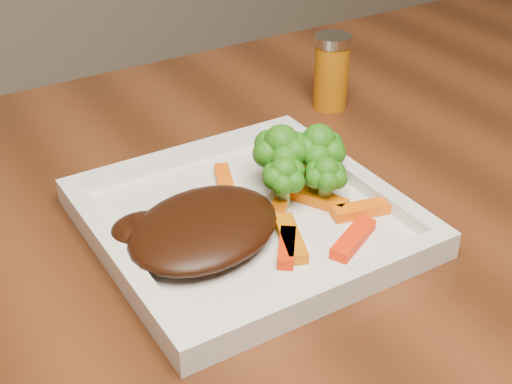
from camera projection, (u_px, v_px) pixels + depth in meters
plate at (247, 223)px, 0.66m from camera, size 0.27×0.27×0.01m
steak at (204, 228)px, 0.62m from camera, size 0.18×0.15×0.03m
broccoli_0 at (281, 156)px, 0.68m from camera, size 0.08×0.08×0.07m
broccoli_1 at (318, 156)px, 0.69m from camera, size 0.08×0.08×0.06m
broccoli_2 at (326, 176)px, 0.66m from camera, size 0.05×0.05×0.06m
broccoli_3 at (284, 178)px, 0.66m from camera, size 0.05×0.05×0.06m
carrot_0 at (353, 239)px, 0.62m from camera, size 0.06×0.04×0.01m
carrot_1 at (364, 209)px, 0.66m from camera, size 0.06×0.03×0.01m
carrot_2 at (287, 247)px, 0.61m from camera, size 0.04×0.05×0.01m
carrot_3 at (313, 164)px, 0.73m from camera, size 0.06×0.02×0.01m
carrot_4 at (224, 181)px, 0.70m from camera, size 0.03×0.05×0.01m
carrot_5 at (316, 198)px, 0.68m from camera, size 0.04×0.06×0.01m
carrot_6 at (283, 195)px, 0.68m from camera, size 0.04×0.04×0.01m
spice_shaker at (331, 72)px, 0.86m from camera, size 0.05×0.05×0.09m
carrot_7 at (290, 238)px, 0.62m from camera, size 0.04×0.07×0.01m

